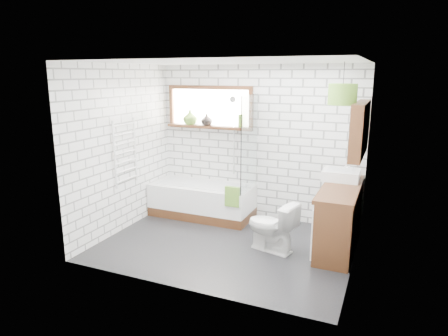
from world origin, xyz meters
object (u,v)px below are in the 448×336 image
at_px(bathtub, 202,200).
at_px(pendant, 343,94).
at_px(vanity, 340,217).
at_px(toilet, 271,226).
at_px(basin, 341,175).

height_order(bathtub, pendant, pendant).
bearing_deg(vanity, toilet, -150.95).
bearing_deg(bathtub, basin, -0.42).
bearing_deg(toilet, basin, 150.90).
height_order(bathtub, basin, basin).
distance_m(vanity, pendant, 1.67).
height_order(vanity, pendant, pendant).
bearing_deg(basin, bathtub, 179.58).
bearing_deg(pendant, bathtub, 167.45).
bearing_deg(pendant, basin, 90.17).
xyz_separation_m(bathtub, pendant, (2.24, -0.50, 1.83)).
height_order(basin, pendant, pendant).
relative_size(toilet, pendant, 1.95).
bearing_deg(basin, toilet, -132.51).
xyz_separation_m(toilet, pendant, (0.77, 0.36, 1.75)).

